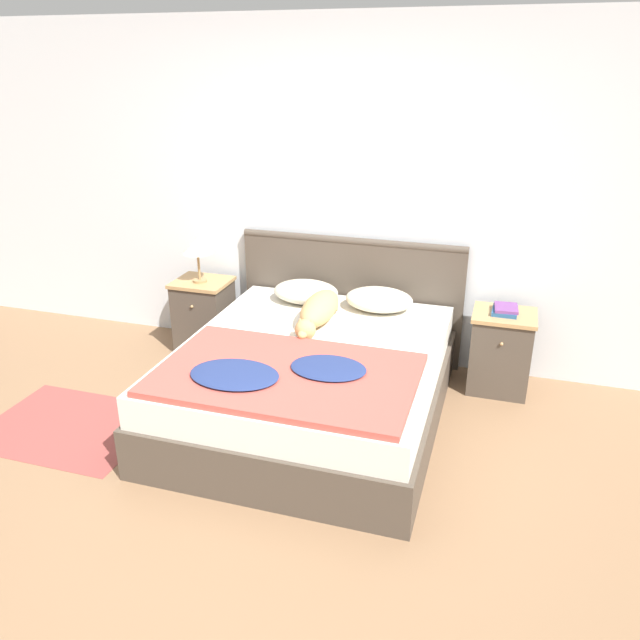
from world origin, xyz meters
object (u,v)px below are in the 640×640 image
object	(u,v)px
bed	(311,382)
nightstand_left	(204,315)
nightstand_right	(500,351)
dog	(319,310)
pillow_left	(306,292)
table_lamp	(197,247)
pillow_right	(379,299)
book_stack	(505,310)

from	to	relation	value
bed	nightstand_left	xyz separation A→B (m)	(-1.18, 0.78, 0.04)
nightstand_left	bed	bearing A→B (deg)	-33.48
nightstand_left	nightstand_right	xyz separation A→B (m)	(2.35, 0.00, 0.00)
dog	pillow_left	bearing A→B (deg)	120.45
table_lamp	bed	bearing A→B (deg)	-32.59
nightstand_left	table_lamp	bearing A→B (deg)	-90.00
nightstand_right	table_lamp	world-z (taller)	table_lamp
bed	dog	distance (m)	0.53
bed	pillow_right	bearing A→B (deg)	69.26
pillow_right	table_lamp	distance (m)	1.48
nightstand_left	pillow_left	size ratio (longest dim) A/B	1.20
nightstand_left	book_stack	distance (m)	2.37
pillow_left	pillow_right	size ratio (longest dim) A/B	1.00
pillow_right	book_stack	xyz separation A→B (m)	(0.89, 0.04, 0.01)
bed	dog	size ratio (longest dim) A/B	2.51
book_stack	pillow_right	bearing A→B (deg)	-177.43
bed	nightstand_right	size ratio (longest dim) A/B	3.31
dog	book_stack	size ratio (longest dim) A/B	3.66
nightstand_right	dog	world-z (taller)	dog
pillow_left	pillow_right	world-z (taller)	same
nightstand_left	book_stack	world-z (taller)	book_stack
nightstand_left	pillow_right	size ratio (longest dim) A/B	1.20
pillow_right	nightstand_left	bearing A→B (deg)	178.79
nightstand_left	pillow_left	world-z (taller)	pillow_left
pillow_right	dog	bearing A→B (deg)	-133.48
pillow_left	dog	bearing A→B (deg)	-59.55
bed	nightstand_right	xyz separation A→B (m)	(1.18, 0.78, 0.04)
table_lamp	nightstand_left	bearing A→B (deg)	90.00
pillow_right	dog	world-z (taller)	dog
nightstand_right	pillow_left	distance (m)	1.49
dog	book_stack	distance (m)	1.31
table_lamp	book_stack	bearing A→B (deg)	0.86
bed	nightstand_right	distance (m)	1.41
nightstand_right	table_lamp	bearing A→B (deg)	-179.37
bed	dog	bearing A→B (deg)	99.94
dog	nightstand_left	bearing A→B (deg)	160.22
bed	book_stack	xyz separation A→B (m)	(1.17, 0.79, 0.36)
pillow_left	bed	bearing A→B (deg)	-69.26
pillow_left	dog	distance (m)	0.43
nightstand_right	pillow_left	bearing A→B (deg)	-178.79
dog	bed	bearing A→B (deg)	-80.06
bed	nightstand_left	size ratio (longest dim) A/B	3.31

